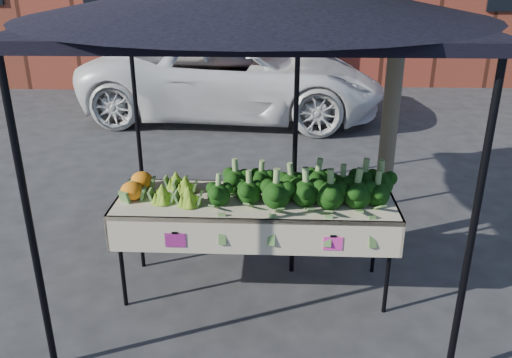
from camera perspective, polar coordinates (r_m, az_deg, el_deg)
ground at (r=5.03m, az=0.15°, el=-11.28°), size 90.00×90.00×0.00m
table at (r=4.76m, az=-0.08°, el=-7.05°), size 2.41×0.82×0.90m
canopy at (r=4.74m, az=-0.02°, el=4.96°), size 3.16×3.16×2.74m
broccoli_heap at (r=4.53m, az=4.86°, el=-0.39°), size 1.62×0.59×0.29m
romanesco_cluster at (r=4.61m, az=-8.35°, el=-0.55°), size 0.45×0.59×0.22m
cauliflower_pair at (r=4.72m, az=-12.70°, el=-0.46°), size 0.25×0.45×0.20m
street_tree at (r=5.19m, az=15.33°, el=17.01°), size 2.41×2.41×4.74m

